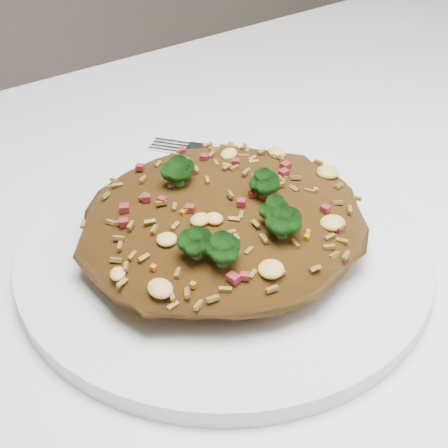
{
  "coord_description": "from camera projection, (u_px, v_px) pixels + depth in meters",
  "views": [
    {
      "loc": [
        -0.25,
        -0.25,
        1.04
      ],
      "look_at": [
        -0.04,
        0.03,
        0.78
      ],
      "focal_mm": 50.0,
      "sensor_mm": 36.0,
      "label": 1
    }
  ],
  "objects": [
    {
      "name": "plate",
      "position": [
        224.0,
        248.0,
        0.45
      ],
      "size": [
        0.29,
        0.29,
        0.01
      ],
      "primitive_type": "cylinder",
      "color": "white",
      "rests_on": "dining_table"
    },
    {
      "name": "fried_rice",
      "position": [
        224.0,
        212.0,
        0.43
      ],
      "size": [
        0.2,
        0.19,
        0.06
      ],
      "color": "brown",
      "rests_on": "plate"
    },
    {
      "name": "dining_table",
      "position": [
        292.0,
        343.0,
        0.5
      ],
      "size": [
        1.2,
        0.8,
        0.75
      ],
      "color": "white",
      "rests_on": "ground"
    },
    {
      "name": "fork",
      "position": [
        250.0,
        158.0,
        0.53
      ],
      "size": [
        0.11,
        0.14,
        0.0
      ],
      "rotation": [
        0.0,
        0.0,
        -0.92
      ],
      "color": "silver",
      "rests_on": "plate"
    }
  ]
}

